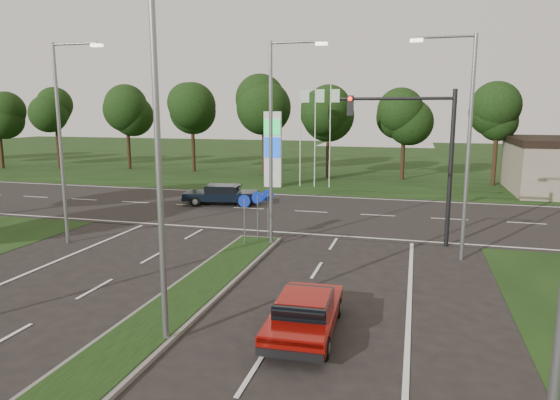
# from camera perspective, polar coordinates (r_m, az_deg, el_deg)

# --- Properties ---
(verge_far) EXTENTS (160.00, 50.00, 0.02)m
(verge_far) POSITION_cam_1_polar(r_m,az_deg,el_deg) (60.86, 8.59, 4.35)
(verge_far) COLOR black
(verge_far) RESTS_ON ground
(cross_road) EXTENTS (160.00, 12.00, 0.02)m
(cross_road) POSITION_cam_1_polar(r_m,az_deg,el_deg) (30.58, 1.73, -1.27)
(cross_road) COLOR black
(cross_road) RESTS_ON ground
(median_kerb) EXTENTS (2.00, 26.00, 0.12)m
(median_kerb) POSITION_cam_1_polar(r_m,az_deg,el_deg) (12.98, -20.52, -18.12)
(median_kerb) COLOR slate
(median_kerb) RESTS_ON ground
(streetlight_median_near) EXTENTS (2.53, 0.22, 9.00)m
(streetlight_median_near) POSITION_cam_1_polar(r_m,az_deg,el_deg) (12.69, -12.97, 5.41)
(streetlight_median_near) COLOR gray
(streetlight_median_near) RESTS_ON ground
(streetlight_median_far) EXTENTS (2.53, 0.22, 9.00)m
(streetlight_median_far) POSITION_cam_1_polar(r_m,az_deg,el_deg) (22.00, -0.55, 7.59)
(streetlight_median_far) COLOR gray
(streetlight_median_far) RESTS_ON ground
(streetlight_left_far) EXTENTS (2.53, 0.22, 9.00)m
(streetlight_left_far) POSITION_cam_1_polar(r_m,az_deg,el_deg) (24.51, -23.52, 7.02)
(streetlight_left_far) COLOR gray
(streetlight_left_far) RESTS_ON ground
(streetlight_right_far) EXTENTS (2.53, 0.22, 9.00)m
(streetlight_right_far) POSITION_cam_1_polar(r_m,az_deg,el_deg) (21.25, 20.29, 6.87)
(streetlight_right_far) COLOR gray
(streetlight_right_far) RESTS_ON ground
(streetlight_right_near) EXTENTS (2.53, 0.22, 9.00)m
(streetlight_right_near) POSITION_cam_1_polar(r_m,az_deg,el_deg) (7.45, 29.27, 1.15)
(streetlight_right_near) COLOR gray
(streetlight_right_near) RESTS_ON ground
(traffic_signal) EXTENTS (5.10, 0.42, 7.00)m
(traffic_signal) POSITION_cam_1_polar(r_m,az_deg,el_deg) (23.19, 15.82, 6.29)
(traffic_signal) COLOR black
(traffic_signal) RESTS_ON ground
(median_signs) EXTENTS (1.16, 1.76, 2.38)m
(median_signs) POSITION_cam_1_polar(r_m,az_deg,el_deg) (23.07, -2.66, -0.72)
(median_signs) COLOR gray
(median_signs) RESTS_ON ground
(gas_pylon) EXTENTS (5.80, 1.26, 8.00)m
(gas_pylon) POSITION_cam_1_polar(r_m,az_deg,el_deg) (39.79, -0.51, 6.04)
(gas_pylon) COLOR silver
(gas_pylon) RESTS_ON ground
(treeline_far) EXTENTS (6.00, 6.00, 9.90)m
(treeline_far) POSITION_cam_1_polar(r_m,az_deg,el_deg) (45.61, 6.68, 11.08)
(treeline_far) COLOR black
(treeline_far) RESTS_ON ground
(red_sedan) EXTENTS (1.84, 4.16, 1.13)m
(red_sedan) POSITION_cam_1_polar(r_m,az_deg,el_deg) (14.06, 2.84, -12.74)
(red_sedan) COLOR maroon
(red_sedan) RESTS_ON ground
(navy_sedan) EXTENTS (5.00, 2.75, 1.30)m
(navy_sedan) POSITION_cam_1_polar(r_m,az_deg,el_deg) (32.75, -6.68, 0.67)
(navy_sedan) COLOR black
(navy_sedan) RESTS_ON ground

